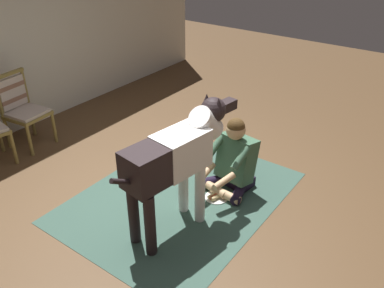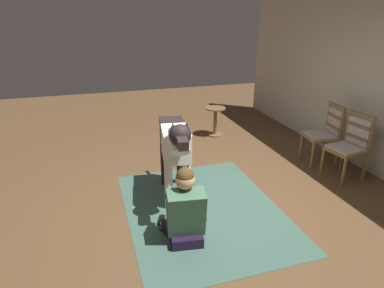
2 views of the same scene
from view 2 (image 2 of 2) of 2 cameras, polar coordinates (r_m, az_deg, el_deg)
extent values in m
plane|color=brown|center=(4.49, 1.60, -10.08)|extent=(14.06, 14.06, 0.00)
cube|color=#385549|center=(4.37, 1.86, -11.05)|extent=(2.47, 1.89, 0.01)
cylinder|color=olive|center=(5.69, 19.73, -1.92)|extent=(0.04, 0.04, 0.42)
cylinder|color=olive|center=(6.04, 18.00, -0.37)|extent=(0.04, 0.04, 0.42)
cylinder|color=olive|center=(5.89, 23.34, -1.65)|extent=(0.04, 0.04, 0.42)
cylinder|color=olive|center=(6.22, 21.47, -0.17)|extent=(0.04, 0.04, 0.42)
cube|color=olive|center=(5.88, 20.93, 1.06)|extent=(0.53, 0.53, 0.04)
cube|color=#B7A79A|center=(5.87, 20.98, 1.41)|extent=(0.49, 0.49, 0.04)
cylinder|color=olive|center=(5.73, 24.08, 3.04)|extent=(0.04, 0.04, 0.52)
cylinder|color=olive|center=(6.07, 22.12, 4.31)|extent=(0.04, 0.04, 0.52)
cube|color=olive|center=(5.83, 23.41, 5.93)|extent=(0.46, 0.12, 0.04)
cube|color=#B7A79A|center=(5.90, 23.06, 3.60)|extent=(0.38, 0.11, 0.40)
cube|color=brown|center=(5.87, 23.18, 4.42)|extent=(0.39, 0.12, 0.06)
cube|color=brown|center=(5.92, 22.93, 2.78)|extent=(0.39, 0.12, 0.06)
cylinder|color=olive|center=(5.28, 24.32, -4.46)|extent=(0.04, 0.04, 0.42)
cylinder|color=olive|center=(5.53, 21.20, -2.81)|extent=(0.04, 0.04, 0.42)
cylinder|color=olive|center=(5.59, 27.20, -3.57)|extent=(0.04, 0.04, 0.42)
cylinder|color=olive|center=(5.82, 24.11, -2.05)|extent=(0.04, 0.04, 0.42)
cube|color=olive|center=(5.47, 24.58, -1.00)|extent=(0.51, 0.51, 0.04)
cube|color=#B7A79A|center=(5.46, 24.64, -0.63)|extent=(0.47, 0.47, 0.04)
cylinder|color=olive|center=(5.41, 28.11, 1.34)|extent=(0.04, 0.04, 0.52)
cylinder|color=olive|center=(5.66, 24.89, 2.70)|extent=(0.04, 0.04, 0.52)
cube|color=olive|center=(5.47, 26.88, 4.40)|extent=(0.46, 0.10, 0.04)
cube|color=#B7A79A|center=(5.53, 26.45, 1.93)|extent=(0.38, 0.09, 0.40)
cube|color=brown|center=(5.51, 26.60, 2.80)|extent=(0.39, 0.10, 0.06)
cube|color=brown|center=(5.56, 26.30, 1.07)|extent=(0.39, 0.10, 0.06)
cube|color=black|center=(3.79, -0.91, -15.77)|extent=(0.29, 0.37, 0.12)
cylinder|color=black|center=(3.90, -3.59, -14.49)|extent=(0.41, 0.22, 0.11)
cylinder|color=tan|center=(4.03, -2.80, -13.24)|extent=(0.12, 0.37, 0.09)
cylinder|color=black|center=(3.93, 1.04, -14.09)|extent=(0.40, 0.31, 0.11)
cylinder|color=tan|center=(4.05, -0.35, -13.03)|extent=(0.17, 0.37, 0.09)
cube|color=#3D654A|center=(3.64, -1.04, -11.46)|extent=(0.35, 0.44, 0.54)
cylinder|color=#3D654A|center=(3.68, -4.13, -8.47)|extent=(0.30, 0.12, 0.24)
cylinder|color=tan|center=(3.96, -3.59, -9.75)|extent=(0.28, 0.15, 0.12)
cylinder|color=#3D654A|center=(3.72, 1.30, -8.05)|extent=(0.30, 0.12, 0.24)
cylinder|color=tan|center=(3.99, 0.03, -9.47)|extent=(0.27, 0.07, 0.12)
sphere|color=tan|center=(3.49, -1.18, -6.09)|extent=(0.21, 0.21, 0.21)
sphere|color=#4E361A|center=(3.48, -1.18, -5.55)|extent=(0.19, 0.19, 0.19)
cylinder|color=white|center=(4.29, -0.89, -6.79)|extent=(0.10, 0.10, 0.64)
cylinder|color=white|center=(4.27, -3.98, -7.01)|extent=(0.10, 0.10, 0.64)
cylinder|color=black|center=(4.86, -2.01, -3.22)|extent=(0.10, 0.10, 0.64)
cylinder|color=black|center=(4.84, -4.73, -3.40)|extent=(0.10, 0.10, 0.64)
cube|color=white|center=(4.18, -2.76, 0.08)|extent=(0.55, 0.40, 0.37)
cube|color=black|center=(4.55, -3.34, 1.85)|extent=(0.48, 0.37, 0.35)
cylinder|color=white|center=(3.82, -2.22, 0.51)|extent=(0.40, 0.28, 0.37)
sphere|color=black|center=(3.69, -2.05, 1.50)|extent=(0.25, 0.25, 0.25)
cube|color=black|center=(3.50, -1.60, 0.06)|extent=(0.20, 0.14, 0.10)
cone|color=black|center=(3.68, -0.94, 2.99)|extent=(0.10, 0.10, 0.11)
cone|color=black|center=(3.66, -3.25, 2.87)|extent=(0.10, 0.10, 0.11)
cylinder|color=black|center=(4.78, -3.64, 2.38)|extent=(0.33, 0.09, 0.22)
cylinder|color=silver|center=(4.11, -1.66, -13.36)|extent=(0.26, 0.26, 0.01)
cylinder|color=#D7B97A|center=(4.09, -1.98, -13.03)|extent=(0.20, 0.09, 0.05)
cylinder|color=#D7B97A|center=(4.09, -1.36, -13.00)|extent=(0.20, 0.09, 0.05)
cylinder|color=#A23F25|center=(4.09, -1.67, -12.93)|extent=(0.21, 0.08, 0.04)
cylinder|color=brown|center=(6.81, 3.95, 3.73)|extent=(0.07, 0.07, 0.55)
cylinder|color=brown|center=(6.89, 3.89, 1.64)|extent=(0.30, 0.30, 0.02)
cylinder|color=brown|center=(6.73, 4.01, 6.06)|extent=(0.40, 0.40, 0.02)
camera|label=1|loc=(6.40, -28.70, 22.44)|focal=38.09mm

